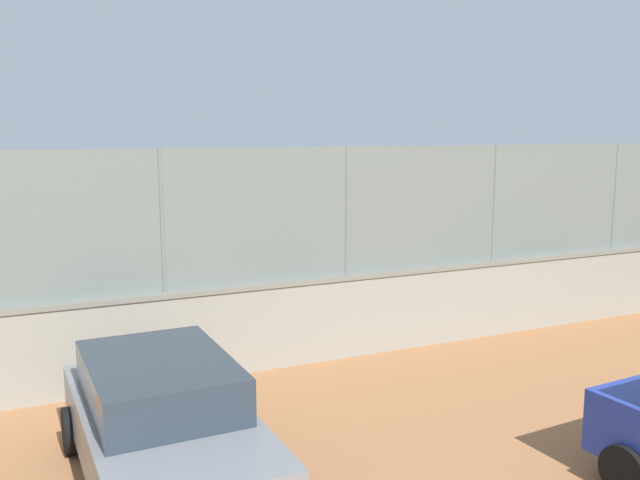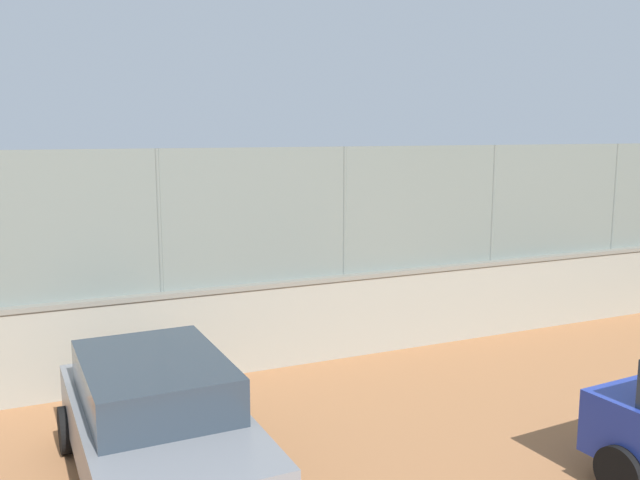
% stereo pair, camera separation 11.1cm
% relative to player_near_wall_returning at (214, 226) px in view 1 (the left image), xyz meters
% --- Properties ---
extents(ground_plane, '(260.00, 260.00, 0.00)m').
position_rel_player_near_wall_returning_xyz_m(ground_plane, '(-4.71, 1.27, -0.87)').
color(ground_plane, '#A36B42').
extents(perimeter_wall, '(27.47, 1.27, 1.55)m').
position_rel_player_near_wall_returning_xyz_m(perimeter_wall, '(-2.85, 11.94, -0.09)').
color(perimeter_wall, gray).
rests_on(perimeter_wall, ground_plane).
extents(fence_panel_on_wall, '(26.98, 0.89, 2.35)m').
position_rel_player_near_wall_returning_xyz_m(fence_panel_on_wall, '(-2.85, 11.94, 1.86)').
color(fence_panel_on_wall, slate).
rests_on(fence_panel_on_wall, perimeter_wall).
extents(player_near_wall_returning, '(0.70, 1.16, 1.49)m').
position_rel_player_near_wall_returning_xyz_m(player_near_wall_returning, '(0.00, 0.00, 0.00)').
color(player_near_wall_returning, '#591919').
rests_on(player_near_wall_returning, ground_plane).
extents(player_at_service_line, '(1.25, 0.79, 1.69)m').
position_rel_player_near_wall_returning_xyz_m(player_at_service_line, '(-1.54, 3.40, 0.13)').
color(player_at_service_line, navy).
rests_on(player_at_service_line, ground_plane).
extents(sports_ball, '(0.11, 0.11, 0.11)m').
position_rel_player_near_wall_returning_xyz_m(sports_ball, '(1.19, 1.81, -0.82)').
color(sports_ball, '#3399D8').
rests_on(sports_ball, ground_plane).
extents(spare_ball_by_wall, '(0.18, 0.18, 0.18)m').
position_rel_player_near_wall_returning_xyz_m(spare_ball_by_wall, '(-7.45, 10.48, -0.78)').
color(spare_ball_by_wall, orange).
rests_on(spare_ball_by_wall, ground_plane).
extents(courtside_bench, '(1.61, 0.43, 0.87)m').
position_rel_player_near_wall_returning_xyz_m(courtside_bench, '(-5.37, 10.52, -0.41)').
color(courtside_bench, brown).
rests_on(courtside_bench, ground_plane).
extents(parked_car_grey, '(2.20, 4.21, 1.52)m').
position_rel_player_near_wall_returning_xyz_m(parked_car_grey, '(4.52, 15.54, -0.08)').
color(parked_car_grey, slate).
rests_on(parked_car_grey, ground_plane).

